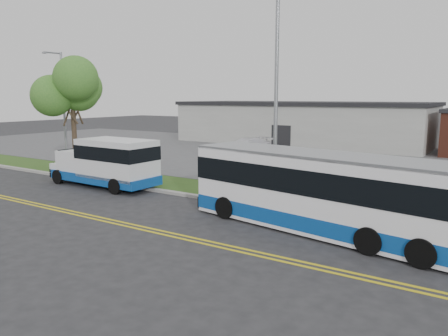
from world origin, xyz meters
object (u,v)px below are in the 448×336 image
Objects in this scene: streetlight_near at (276,89)px; parked_car_a at (262,155)px; transit_bus at (320,192)px; parked_car_b at (245,147)px; streetlight_far at (63,102)px; shuttle_bus at (109,161)px; tree_west at (72,93)px; pedestrian at (111,159)px.

streetlight_near is 11.26m from parked_car_a.
transit_bus is 2.17× the size of parked_car_b.
streetlight_far reaches higher than parked_car_b.
streetlight_near is 9.91m from shuttle_bus.
tree_west reaches higher than parked_car_b.
streetlight_near is at bearing -37.00° from parked_car_b.
streetlight_far is at bearing 151.02° from tree_west.
streetlight_far is at bearing 174.48° from transit_bus.
shuttle_bus is 14.68m from parked_car_b.
transit_bus is (22.55, -6.07, -3.02)m from streetlight_far.
pedestrian is 10.37m from parked_car_a.
streetlight_near reaches higher than parked_car_b.
tree_west is 3.99× the size of pedestrian.
tree_west is 0.73× the size of streetlight_near.
tree_west reaches higher than pedestrian.
shuttle_bus reaches higher than parked_car_b.
streetlight_near reaches higher than transit_bus.
parked_car_b is at bearing 125.52° from streetlight_near.
streetlight_near reaches higher than shuttle_bus.
parked_car_b is (-12.49, 15.91, -0.64)m from transit_bus.
streetlight_near is 6.19m from transit_bus.
streetlight_near is 12.70m from pedestrian.
shuttle_bus is 4.27m from pedestrian.
streetlight_near is (15.00, -0.47, 0.11)m from tree_west.
shuttle_bus is 0.65× the size of transit_bus.
streetlight_far is at bearing -170.33° from parked_car_a.
parked_car_b is (3.00, 11.70, -0.16)m from pedestrian.
shuttle_bus is at bearing -166.47° from streetlight_near.
transit_bus is 6.11× the size of pedestrian.
shuttle_bus is at bearing -122.43° from parked_car_a.
parked_car_b is (6.06, 12.05, -4.31)m from tree_west.
transit_bus is (3.55, -3.38, -3.78)m from streetlight_near.
shuttle_bus is 11.56m from parked_car_a.
transit_bus is 20.24m from parked_car_b.
parked_car_a is 5.13m from parked_car_b.
streetlight_near reaches higher than pedestrian.
tree_west is at bearing -28.98° from streetlight_far.
streetlight_far is 11.61m from shuttle_bus.
streetlight_far is at bearing 171.95° from streetlight_near.
parked_car_b is at bearing 91.27° from shuttle_bus.
streetlight_near is at bearing 14.61° from shuttle_bus.
streetlight_far reaches higher than shuttle_bus.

